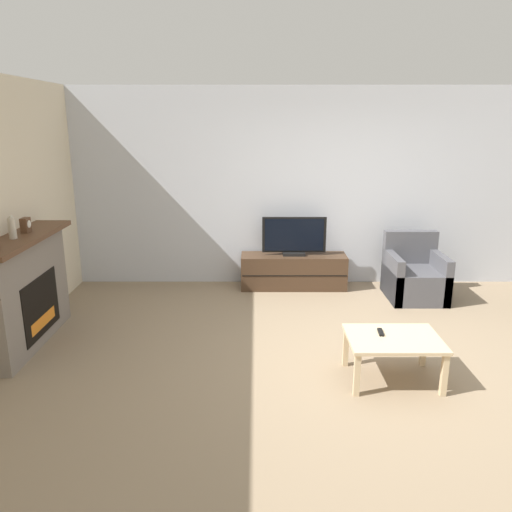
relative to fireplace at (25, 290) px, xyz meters
name	(u,v)px	position (x,y,z in m)	size (l,w,h in m)	color
ground_plane	(361,362)	(3.37, -0.41, -0.59)	(24.00, 24.00, 0.00)	#89755B
wall_back	(330,188)	(3.37, 2.09, 0.76)	(12.00, 0.06, 2.70)	silver
fireplace	(25,290)	(0.00, 0.00, 0.00)	(0.42, 1.60, 1.15)	slate
mantel_vase_centre_left	(13,228)	(0.02, -0.12, 0.67)	(0.07, 0.07, 0.23)	beige
mantel_clock	(27,225)	(0.02, 0.16, 0.64)	(0.08, 0.11, 0.15)	brown
tv_stand	(294,271)	(2.87, 1.81, -0.35)	(1.44, 0.42, 0.47)	#422D1E
tv	(295,238)	(2.87, 1.80, 0.13)	(0.87, 0.18, 0.53)	black
armchair	(415,277)	(4.42, 1.41, -0.31)	(0.70, 0.76, 0.83)	#4C4C51
coffee_table	(394,343)	(3.57, -0.75, -0.23)	(0.81, 0.62, 0.41)	#CCB289
remote	(381,332)	(3.47, -0.66, -0.17)	(0.05, 0.15, 0.02)	black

